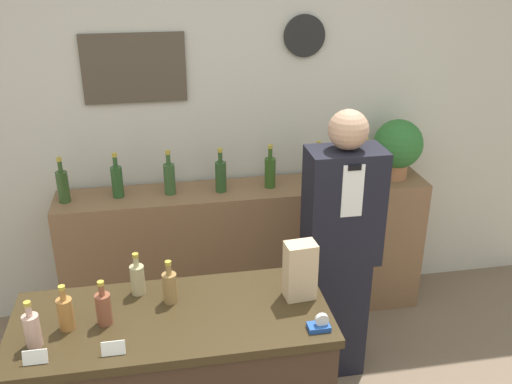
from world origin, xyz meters
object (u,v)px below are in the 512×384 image
Objects in this scene: shopkeeper at (340,250)px; tape_dispenser at (320,324)px; paper_bag at (300,271)px; potted_plant at (398,146)px.

shopkeeper reaches higher than tape_dispenser.
shopkeeper is 6.07× the size of paper_bag.
shopkeeper is 17.92× the size of tape_dispenser.
potted_plant is 1.59m from paper_bag.
shopkeeper is 0.77m from paper_bag.
shopkeeper is at bearing -131.75° from potted_plant.
paper_bag is 0.27m from tape_dispenser.
potted_plant is 1.50× the size of paper_bag.
potted_plant reaches higher than paper_bag.
potted_plant is at bearing 57.48° from tape_dispenser.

